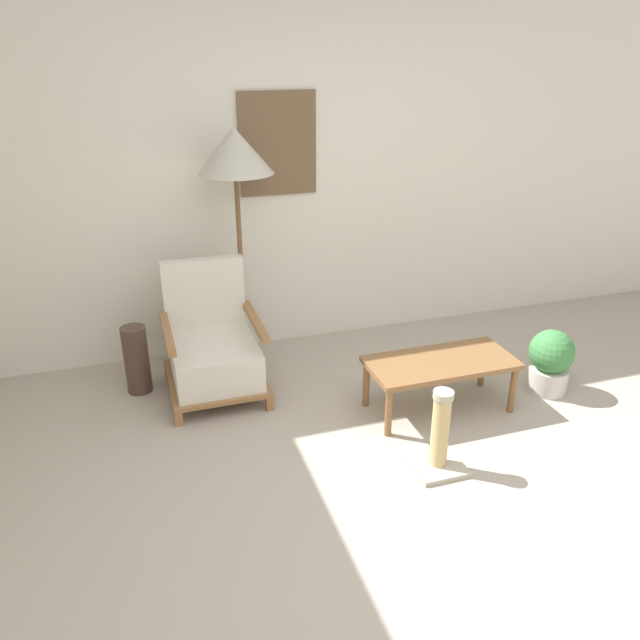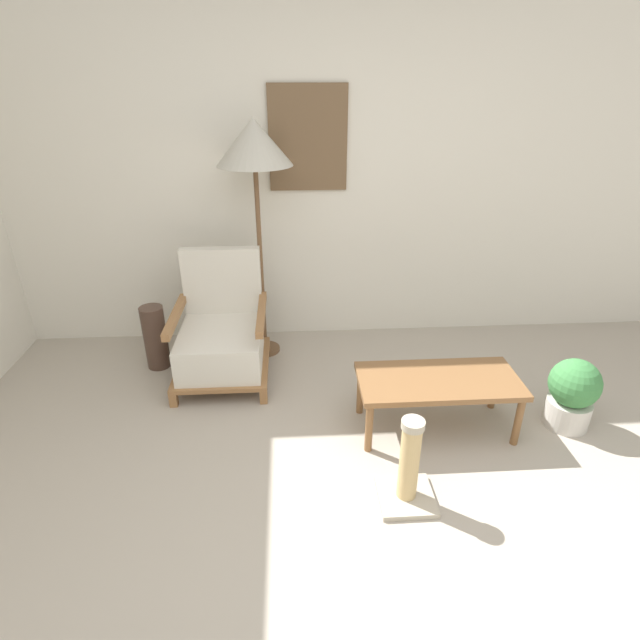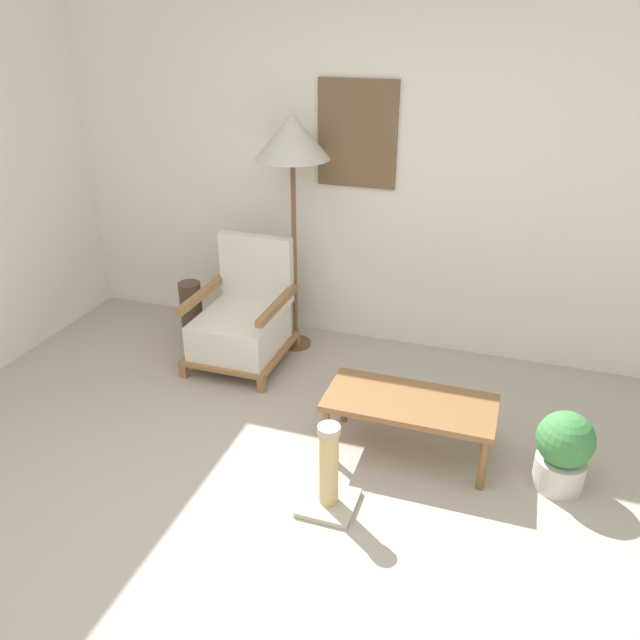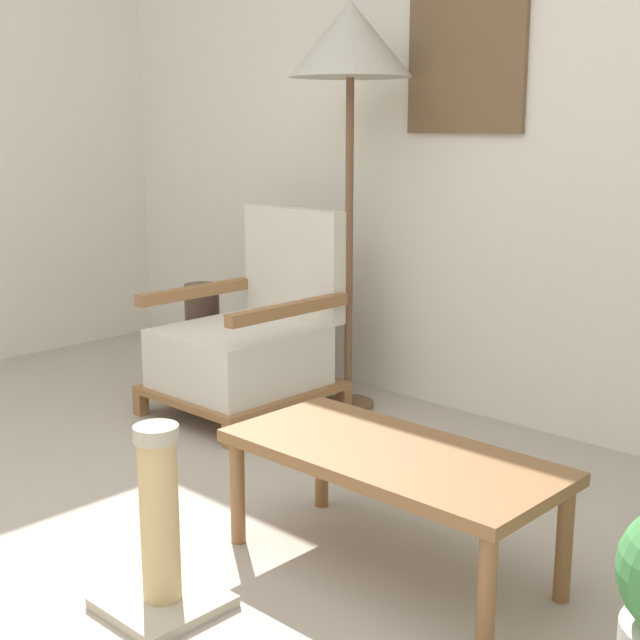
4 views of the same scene
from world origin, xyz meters
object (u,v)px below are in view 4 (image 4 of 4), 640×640
Objects in this scene: armchair at (250,342)px; floor_lamp at (350,49)px; coffee_table at (391,465)px; scratching_post at (161,542)px; vase at (203,333)px.

floor_lamp reaches higher than armchair.
floor_lamp is 1.91m from coffee_table.
coffee_table is at bearing -27.25° from armchair.
floor_lamp reaches higher than coffee_table.
coffee_table is (1.07, -1.02, -1.21)m from floor_lamp.
floor_lamp reaches higher than scratching_post.
armchair reaches higher than vase.
armchair is at bearing 152.75° from coffee_table.
scratching_post is at bearing -50.07° from armchair.
floor_lamp is 2.22m from scratching_post.
armchair is 1.52m from coffee_table.
scratching_post is (1.05, -1.26, -0.12)m from armchair.
scratching_post is at bearing -64.02° from floor_lamp.
armchair is 1.80× the size of vase.
coffee_table is (1.35, -0.70, 0.01)m from armchair.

